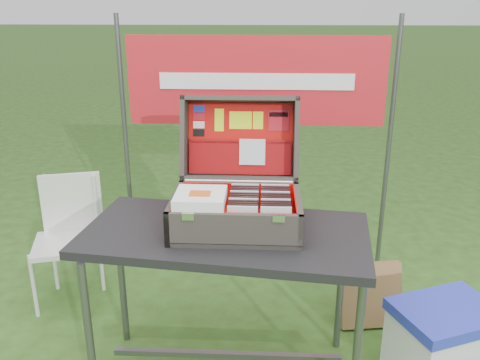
# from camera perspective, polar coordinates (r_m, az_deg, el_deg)

# --- Properties ---
(table) EXTENTS (1.34, 0.78, 0.79)m
(table) POSITION_cam_1_polar(r_m,az_deg,el_deg) (2.48, -1.55, -14.01)
(table) COLOR black
(table) RESTS_ON ground
(table_top) EXTENTS (1.34, 0.78, 0.04)m
(table_top) POSITION_cam_1_polar(r_m,az_deg,el_deg) (2.30, -1.64, -6.14)
(table_top) COLOR black
(table_top) RESTS_ON ground
(table_leg_fl) EXTENTS (0.04, 0.04, 0.75)m
(table_leg_fl) POSITION_cam_1_polar(r_m,az_deg,el_deg) (2.40, -16.53, -16.87)
(table_leg_fl) COLOR #59595B
(table_leg_fl) RESTS_ON ground
(table_leg_fr) EXTENTS (0.04, 0.04, 0.75)m
(table_leg_fr) POSITION_cam_1_polar(r_m,az_deg,el_deg) (2.31, 13.02, -18.00)
(table_leg_fr) COLOR #59595B
(table_leg_fr) RESTS_ON ground
(table_leg_bl) EXTENTS (0.04, 0.04, 0.75)m
(table_leg_bl) POSITION_cam_1_polar(r_m,az_deg,el_deg) (2.81, -13.14, -10.77)
(table_leg_bl) COLOR #59595B
(table_leg_bl) RESTS_ON ground
(table_leg_br) EXTENTS (0.04, 0.04, 0.75)m
(table_leg_br) POSITION_cam_1_polar(r_m,az_deg,el_deg) (2.74, 11.23, -11.47)
(table_leg_br) COLOR #59595B
(table_leg_br) RESTS_ON ground
(table_brace) EXTENTS (1.12, 0.03, 0.03)m
(table_brace) POSITION_cam_1_polar(r_m,az_deg,el_deg) (2.65, -1.50, -19.02)
(table_brace) COLOR #59595B
(table_brace) RESTS_ON ground
(suitcase) EXTENTS (0.57, 0.57, 0.53)m
(suitcase) POSITION_cam_1_polar(r_m,az_deg,el_deg) (2.27, -0.36, 1.27)
(suitcase) COLOR #47423B
(suitcase) RESTS_ON table
(suitcase_base_bottom) EXTENTS (0.57, 0.41, 0.02)m
(suitcase_base_bottom) POSITION_cam_1_polar(r_m,az_deg,el_deg) (2.30, -0.43, -5.21)
(suitcase_base_bottom) COLOR #47423B
(suitcase_base_bottom) RESTS_ON table_top
(suitcase_base_wall_front) EXTENTS (0.57, 0.02, 0.15)m
(suitcase_base_wall_front) POSITION_cam_1_polar(r_m,az_deg,el_deg) (2.10, -0.75, -5.78)
(suitcase_base_wall_front) COLOR #47423B
(suitcase_base_wall_front) RESTS_ON table_top
(suitcase_base_wall_back) EXTENTS (0.57, 0.02, 0.15)m
(suitcase_base_wall_back) POSITION_cam_1_polar(r_m,az_deg,el_deg) (2.46, -0.17, -1.93)
(suitcase_base_wall_back) COLOR #47423B
(suitcase_base_wall_back) RESTS_ON table_top
(suitcase_base_wall_left) EXTENTS (0.02, 0.41, 0.15)m
(suitcase_base_wall_left) POSITION_cam_1_polar(r_m,az_deg,el_deg) (2.31, -7.30, -3.54)
(suitcase_base_wall_left) COLOR #47423B
(suitcase_base_wall_left) RESTS_ON table_top
(suitcase_base_wall_right) EXTENTS (0.02, 0.41, 0.15)m
(suitcase_base_wall_right) POSITION_cam_1_polar(r_m,az_deg,el_deg) (2.28, 6.52, -3.82)
(suitcase_base_wall_right) COLOR #47423B
(suitcase_base_wall_right) RESTS_ON table_top
(suitcase_liner_floor) EXTENTS (0.53, 0.36, 0.01)m
(suitcase_liner_floor) POSITION_cam_1_polar(r_m,az_deg,el_deg) (2.30, -0.43, -4.88)
(suitcase_liner_floor) COLOR #C51102
(suitcase_liner_floor) RESTS_ON suitcase_base_bottom
(suitcase_latch_left) EXTENTS (0.05, 0.01, 0.03)m
(suitcase_latch_left) POSITION_cam_1_polar(r_m,az_deg,el_deg) (2.08, -5.86, -4.11)
(suitcase_latch_left) COLOR silver
(suitcase_latch_left) RESTS_ON suitcase_base_wall_front
(suitcase_latch_right) EXTENTS (0.05, 0.01, 0.03)m
(suitcase_latch_right) POSITION_cam_1_polar(r_m,az_deg,el_deg) (2.06, 4.37, -4.33)
(suitcase_latch_right) COLOR silver
(suitcase_latch_right) RESTS_ON suitcase_base_wall_front
(suitcase_hinge) EXTENTS (0.52, 0.02, 0.02)m
(suitcase_hinge) POSITION_cam_1_polar(r_m,az_deg,el_deg) (2.44, -0.16, -0.16)
(suitcase_hinge) COLOR silver
(suitcase_hinge) RESTS_ON suitcase_base_wall_back
(suitcase_lid_back) EXTENTS (0.57, 0.13, 0.40)m
(suitcase_lid_back) POSITION_cam_1_polar(r_m,az_deg,el_deg) (2.57, 0.06, 4.65)
(suitcase_lid_back) COLOR #47423B
(suitcase_lid_back) RESTS_ON suitcase_base_wall_back
(suitcase_lid_rim_far) EXTENTS (0.57, 0.15, 0.06)m
(suitcase_lid_rim_far) POSITION_cam_1_polar(r_m,az_deg,el_deg) (2.52, 0.05, 9.07)
(suitcase_lid_rim_far) COLOR #47423B
(suitcase_lid_rim_far) RESTS_ON suitcase_lid_back
(suitcase_lid_rim_near) EXTENTS (0.57, 0.15, 0.06)m
(suitcase_lid_rim_near) POSITION_cam_1_polar(r_m,az_deg,el_deg) (2.51, -0.07, 0.24)
(suitcase_lid_rim_near) COLOR #47423B
(suitcase_lid_rim_near) RESTS_ON suitcase_lid_back
(suitcase_lid_rim_left) EXTENTS (0.02, 0.25, 0.44)m
(suitcase_lid_rim_left) POSITION_cam_1_polar(r_m,az_deg,el_deg) (2.54, -6.26, 4.71)
(suitcase_lid_rim_left) COLOR #47423B
(suitcase_lid_rim_left) RESTS_ON suitcase_lid_back
(suitcase_lid_rim_right) EXTENTS (0.02, 0.25, 0.44)m
(suitcase_lid_rim_right) POSITION_cam_1_polar(r_m,az_deg,el_deg) (2.51, 6.31, 4.55)
(suitcase_lid_rim_right) COLOR #47423B
(suitcase_lid_rim_right) RESTS_ON suitcase_lid_back
(suitcase_lid_liner) EXTENTS (0.52, 0.10, 0.35)m
(suitcase_lid_liner) POSITION_cam_1_polar(r_m,az_deg,el_deg) (2.56, 0.05, 4.65)
(suitcase_lid_liner) COLOR #C51102
(suitcase_lid_liner) RESTS_ON suitcase_lid_back
(suitcase_liner_wall_front) EXTENTS (0.53, 0.01, 0.13)m
(suitcase_liner_wall_front) POSITION_cam_1_polar(r_m,az_deg,el_deg) (2.11, -0.72, -5.34)
(suitcase_liner_wall_front) COLOR #C51102
(suitcase_liner_wall_front) RESTS_ON suitcase_base_bottom
(suitcase_liner_wall_back) EXTENTS (0.53, 0.01, 0.13)m
(suitcase_liner_wall_back) POSITION_cam_1_polar(r_m,az_deg,el_deg) (2.44, -0.19, -1.81)
(suitcase_liner_wall_back) COLOR #C51102
(suitcase_liner_wall_back) RESTS_ON suitcase_base_bottom
(suitcase_liner_wall_left) EXTENTS (0.01, 0.36, 0.13)m
(suitcase_liner_wall_left) POSITION_cam_1_polar(r_m,az_deg,el_deg) (2.30, -6.96, -3.29)
(suitcase_liner_wall_left) COLOR #C51102
(suitcase_liner_wall_left) RESTS_ON suitcase_base_bottom
(suitcase_liner_wall_right) EXTENTS (0.01, 0.36, 0.13)m
(suitcase_liner_wall_right) POSITION_cam_1_polar(r_m,az_deg,el_deg) (2.27, 6.17, -3.56)
(suitcase_liner_wall_right) COLOR #C51102
(suitcase_liner_wall_right) RESTS_ON suitcase_base_bottom
(suitcase_lid_pocket) EXTENTS (0.51, 0.07, 0.17)m
(suitcase_lid_pocket) POSITION_cam_1_polar(r_m,az_deg,el_deg) (2.54, -0.00, 2.50)
(suitcase_lid_pocket) COLOR maroon
(suitcase_lid_pocket) RESTS_ON suitcase_lid_liner
(suitcase_pocket_edge) EXTENTS (0.50, 0.02, 0.02)m
(suitcase_pocket_edge) POSITION_cam_1_polar(r_m,az_deg,el_deg) (2.53, 0.02, 4.35)
(suitcase_pocket_edge) COLOR maroon
(suitcase_pocket_edge) RESTS_ON suitcase_lid_pocket
(suitcase_pocket_cd) EXTENTS (0.13, 0.04, 0.13)m
(suitcase_pocket_cd) POSITION_cam_1_polar(r_m,az_deg,el_deg) (2.52, 1.39, 3.17)
(suitcase_pocket_cd) COLOR silver
(suitcase_pocket_cd) RESTS_ON suitcase_lid_pocket
(lid_sticker_cc_a) EXTENTS (0.06, 0.01, 0.03)m
(lid_sticker_cc_a) POSITION_cam_1_polar(r_m,az_deg,el_deg) (2.58, -4.63, 7.98)
(lid_sticker_cc_a) COLOR #1933B2
(lid_sticker_cc_a) RESTS_ON suitcase_lid_liner
(lid_sticker_cc_b) EXTENTS (0.06, 0.01, 0.03)m
(lid_sticker_cc_b) POSITION_cam_1_polar(r_m,az_deg,el_deg) (2.57, -4.64, 7.09)
(lid_sticker_cc_b) COLOR red
(lid_sticker_cc_b) RESTS_ON suitcase_lid_liner
(lid_sticker_cc_c) EXTENTS (0.06, 0.01, 0.03)m
(lid_sticker_cc_c) POSITION_cam_1_polar(r_m,az_deg,el_deg) (2.57, -4.64, 6.20)
(lid_sticker_cc_c) COLOR white
(lid_sticker_cc_c) RESTS_ON suitcase_lid_liner
(lid_sticker_cc_d) EXTENTS (0.06, 0.01, 0.03)m
(lid_sticker_cc_d) POSITION_cam_1_polar(r_m,az_deg,el_deg) (2.57, -4.65, 5.31)
(lid_sticker_cc_d) COLOR black
(lid_sticker_cc_d) RESTS_ON suitcase_lid_liner
(lid_card_neon_tall) EXTENTS (0.05, 0.03, 0.11)m
(lid_card_neon_tall) POSITION_cam_1_polar(r_m,az_deg,el_deg) (2.56, -2.35, 6.75)
(lid_card_neon_tall) COLOR #D5F215
(lid_card_neon_tall) RESTS_ON suitcase_lid_liner
(lid_card_neon_main) EXTENTS (0.11, 0.03, 0.08)m
(lid_card_neon_main) POSITION_cam_1_polar(r_m,az_deg,el_deg) (2.55, 0.07, 6.73)
(lid_card_neon_main) COLOR #D5F215
(lid_card_neon_main) RESTS_ON suitcase_lid_liner
(lid_card_neon_small) EXTENTS (0.05, 0.03, 0.08)m
(lid_card_neon_small) POSITION_cam_1_polar(r_m,az_deg,el_deg) (2.55, 2.04, 6.70)
(lid_card_neon_small) COLOR #D5F215
(lid_card_neon_small) RESTS_ON suitcase_lid_liner
(lid_sticker_band) EXTENTS (0.10, 0.03, 0.10)m
(lid_sticker_band) POSITION_cam_1_polar(r_m,az_deg,el_deg) (2.55, 4.35, 6.66)
(lid_sticker_band) COLOR red
(lid_sticker_band) RESTS_ON suitcase_lid_liner
(lid_sticker_band_bar) EXTENTS (0.09, 0.01, 0.02)m
(lid_sticker_band_bar) POSITION_cam_1_polar(r_m,az_deg,el_deg) (2.55, 4.37, 7.33)
(lid_sticker_band_bar) COLOR black
(lid_sticker_band_bar) RESTS_ON suitcase_lid_liner
(cd_left_0) EXTENTS (0.13, 0.01, 0.15)m
(cd_left_0) POSITION_cam_1_polar(r_m,az_deg,el_deg) (2.12, 0.28, -4.79)
(cd_left_0) COLOR silver
(cd_left_0) RESTS_ON suitcase_liner_floor
(cd_left_1) EXTENTS (0.13, 0.01, 0.15)m
(cd_left_1) POSITION_cam_1_polar(r_m,az_deg,el_deg) (2.14, 0.31, -4.54)
(cd_left_1) COLOR black
(cd_left_1) RESTS_ON suitcase_liner_floor
(cd_left_2) EXTENTS (0.13, 0.01, 0.15)m
(cd_left_2) POSITION_cam_1_polar(r_m,az_deg,el_deg) (2.16, 0.34, -4.30)
(cd_left_2) COLOR black
(cd_left_2) RESTS_ON suitcase_liner_floor
(cd_left_3) EXTENTS (0.13, 0.01, 0.15)m
(cd_left_3) POSITION_cam_1_polar(r_m,az_deg,el_deg) (2.18, 0.37, -4.06)
(cd_left_3) COLOR black
(cd_left_3) RESTS_ON suitcase_liner_floor
(cd_left_4) EXTENTS (0.13, 0.01, 0.15)m
(cd_left_4) POSITION_cam_1_polar(r_m,az_deg,el_deg) (2.20, 0.39, -3.83)
(cd_left_4) COLOR silver
(cd_left_4) RESTS_ON suitcase_liner_floor
(cd_left_5) EXTENTS (0.13, 0.01, 0.15)m
(cd_left_5) POSITION_cam_1_polar(r_m,az_deg,el_deg) (2.22, 0.42, -3.60)
(cd_left_5) COLOR black
(cd_left_5) RESTS_ON suitcase_liner_floor
(cd_left_6) EXTENTS (0.13, 0.01, 0.15)m
(cd_left_6) POSITION_cam_1_polar(r_m,az_deg,el_deg) (2.24, 0.44, -3.37)
(cd_left_6) COLOR black
(cd_left_6) RESTS_ON suitcase_liner_floor
(cd_left_7) EXTENTS (0.13, 0.01, 0.15)m
(cd_left_7) POSITION_cam_1_polar(r_m,az_deg,el_deg) (2.27, 0.47, -3.15)
(cd_left_7) COLOR black
(cd_left_7) RESTS_ON suitcase_liner_floor
(cd_left_8) EXTENTS (0.13, 0.01, 0.15)m
(cd_left_8) POSITION_cam_1_polar(r_m,az_deg,el_deg) (2.29, 0.49, -2.94)
(cd_left_8) COLOR silver
(cd_left_8) RESTS_ON suitcase_liner_floor
(cd_left_9) EXTENTS (0.13, 0.01, 0.15)m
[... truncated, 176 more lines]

